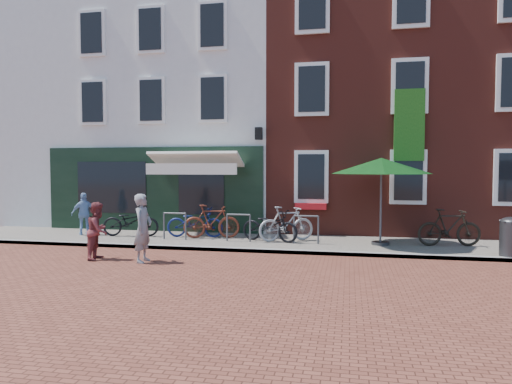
% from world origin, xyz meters
% --- Properties ---
extents(ground, '(80.00, 80.00, 0.00)m').
position_xyz_m(ground, '(0.00, 0.00, 0.00)').
color(ground, brown).
extents(sidewalk, '(24.00, 3.00, 0.10)m').
position_xyz_m(sidewalk, '(1.00, 1.50, 0.05)').
color(sidewalk, slate).
rests_on(sidewalk, ground).
extents(building_stucco, '(8.00, 8.00, 9.00)m').
position_xyz_m(building_stucco, '(-5.00, 7.00, 4.50)').
color(building_stucco, silver).
rests_on(building_stucco, ground).
extents(building_brick_mid, '(6.00, 8.00, 10.00)m').
position_xyz_m(building_brick_mid, '(2.00, 7.00, 5.00)').
color(building_brick_mid, maroon).
rests_on(building_brick_mid, ground).
extents(filler_left, '(7.00, 8.00, 9.00)m').
position_xyz_m(filler_left, '(-12.50, 7.00, 4.50)').
color(filler_left, silver).
rests_on(filler_left, ground).
extents(litter_bin, '(0.57, 0.57, 1.04)m').
position_xyz_m(litter_bin, '(5.66, 0.30, 0.64)').
color(litter_bin, '#313134').
rests_on(litter_bin, sidewalk).
extents(parasol, '(2.79, 2.79, 2.57)m').
position_xyz_m(parasol, '(2.59, 1.46, 2.43)').
color(parasol, '#4C4C4F').
rests_on(parasol, sidewalk).
extents(woman, '(0.40, 0.61, 1.66)m').
position_xyz_m(woman, '(-3.18, -1.69, 0.83)').
color(woman, gray).
rests_on(woman, ground).
extents(boy, '(0.62, 0.75, 1.43)m').
position_xyz_m(boy, '(-4.44, -1.57, 0.72)').
color(boy, brown).
rests_on(boy, ground).
extents(cafe_person, '(0.84, 0.75, 1.37)m').
position_xyz_m(cafe_person, '(-6.77, 1.57, 0.79)').
color(cafe_person, '#7B9CC5').
rests_on(cafe_person, sidewalk).
extents(bicycle_0, '(1.87, 0.90, 0.94)m').
position_xyz_m(bicycle_0, '(-5.13, 1.55, 0.57)').
color(bicycle_0, black).
rests_on(bicycle_0, sidewalk).
extents(bicycle_1, '(1.81, 0.92, 1.05)m').
position_xyz_m(bicycle_1, '(-2.46, 1.64, 0.62)').
color(bicycle_1, '#602718').
rests_on(bicycle_1, sidewalk).
extents(bicycle_2, '(1.85, 0.81, 0.94)m').
position_xyz_m(bicycle_2, '(-3.04, 1.76, 0.57)').
color(bicycle_2, navy).
rests_on(bicycle_2, sidewalk).
extents(bicycle_3, '(1.75, 1.31, 1.05)m').
position_xyz_m(bicycle_3, '(-0.11, 1.52, 0.62)').
color(bicycle_3, '#939396').
rests_on(bicycle_3, sidewalk).
extents(bicycle_4, '(1.90, 1.10, 0.94)m').
position_xyz_m(bicycle_4, '(-0.60, 1.41, 0.57)').
color(bicycle_4, black).
rests_on(bicycle_4, sidewalk).
extents(bicycle_5, '(1.80, 0.75, 1.05)m').
position_xyz_m(bicycle_5, '(4.46, 1.57, 0.62)').
color(bicycle_5, black).
rests_on(bicycle_5, sidewalk).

